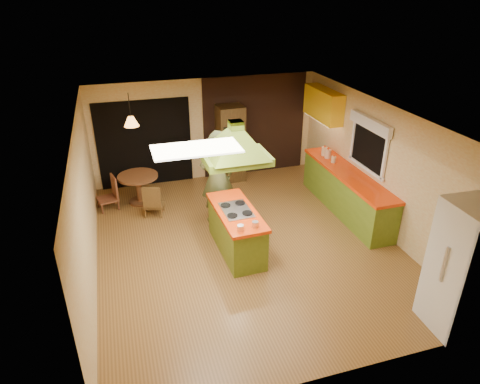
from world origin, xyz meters
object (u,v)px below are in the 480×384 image
object	(u,v)px
dining_table	(139,184)
canister_large	(324,151)
kitchen_island	(236,230)
refrigerator	(468,268)
wall_oven	(230,144)
man	(217,177)

from	to	relation	value
dining_table	canister_large	size ratio (longest dim) A/B	4.55
kitchen_island	canister_large	xyz separation A→B (m)	(2.64, 1.80, 0.59)
dining_table	refrigerator	bearing A→B (deg)	-52.06
kitchen_island	refrigerator	bearing A→B (deg)	-49.55
refrigerator	canister_large	world-z (taller)	refrigerator
kitchen_island	wall_oven	bearing A→B (deg)	74.18
man	dining_table	distance (m)	2.04
wall_oven	canister_large	bearing A→B (deg)	-36.67
wall_oven	refrigerator	bearing A→B (deg)	-74.90
refrigerator	canister_large	xyz separation A→B (m)	(0.12, 4.55, 0.03)
man	refrigerator	xyz separation A→B (m)	(2.56, -3.94, 0.01)
dining_table	kitchen_island	bearing A→B (deg)	-57.85
man	canister_large	size ratio (longest dim) A/B	10.09
kitchen_island	dining_table	xyz separation A→B (m)	(-1.55, 2.47, 0.04)
man	wall_oven	world-z (taller)	man
man	canister_large	bearing A→B (deg)	-176.29
wall_oven	canister_large	world-z (taller)	wall_oven
man	canister_large	world-z (taller)	man
wall_oven	kitchen_island	bearing A→B (deg)	-105.30
kitchen_island	refrigerator	size ratio (longest dim) A/B	0.86
dining_table	canister_large	xyz separation A→B (m)	(4.19, -0.67, 0.55)
kitchen_island	dining_table	world-z (taller)	kitchen_island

